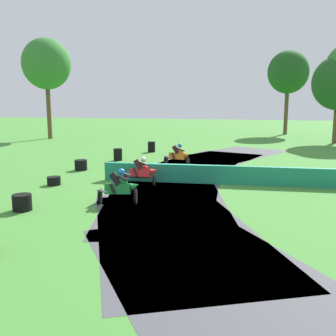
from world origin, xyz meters
TOP-DOWN VIEW (x-y plane):
  - ground_plane at (0.00, 0.00)m, footprint 120.00×120.00m
  - track_asphalt at (1.30, 0.05)m, footprint 10.62×30.87m
  - safety_barrier at (5.80, 0.21)m, footprint 18.30×0.98m
  - motorcycle_lead_orange at (-0.51, 4.76)m, footprint 1.71×0.88m
  - motorcycle_chase_red at (-1.26, -0.86)m, footprint 1.68×0.95m
  - motorcycle_trailing_green at (-1.16, -4.33)m, footprint 1.68×0.94m
  - tire_stack_near at (-3.67, 10.48)m, footprint 0.57×0.57m
  - tire_stack_mid_a at (-4.82, 5.97)m, footprint 0.57×0.57m
  - tire_stack_mid_b at (-5.73, 2.13)m, footprint 0.71×0.71m
  - tire_stack_far at (-5.33, -1.79)m, footprint 0.63×0.63m
  - tire_stack_extra_a at (-4.37, -5.98)m, footprint 0.70×0.70m
  - tree_far_right at (7.69, 28.58)m, footprint 4.57×4.57m
  - tree_behind_barrier at (-16.49, 18.39)m, footprint 4.83×4.83m

SIDE VIEW (x-z plane):
  - ground_plane at x=0.00m, z-range 0.00..0.00m
  - track_asphalt at x=1.30m, z-range 0.00..0.01m
  - tire_stack_far at x=-5.33m, z-range 0.00..0.40m
  - tire_stack_mid_b at x=-5.73m, z-range 0.00..0.60m
  - tire_stack_extra_a at x=-4.37m, z-range 0.00..0.60m
  - tire_stack_near at x=-3.67m, z-range 0.00..0.80m
  - tire_stack_mid_a at x=-4.82m, z-range 0.00..0.80m
  - safety_barrier at x=5.80m, z-range 0.00..0.90m
  - motorcycle_chase_red at x=-1.26m, z-range -0.08..1.34m
  - motorcycle_lead_orange at x=-0.51m, z-range -0.06..1.37m
  - motorcycle_trailing_green at x=-1.16m, z-range -0.05..1.37m
  - tree_far_right at x=7.69m, z-range 2.27..11.70m
  - tree_behind_barrier at x=-16.49m, z-range 2.45..12.49m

